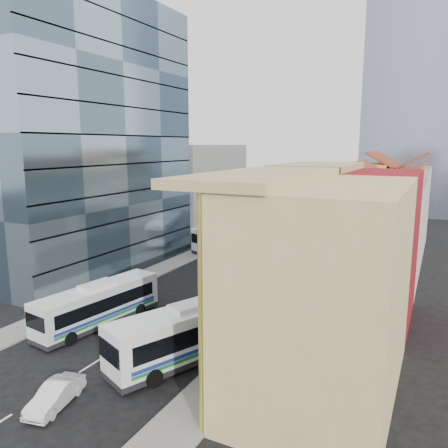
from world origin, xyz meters
The scene contains 14 objects.
ground centered at (0.00, 0.00, 0.00)m, with size 200.00×200.00×0.00m, color black.
sidewalk_right centered at (8.50, 22.00, 0.07)m, with size 3.00×90.00×0.15m, color slate.
sidewalk_left centered at (-8.50, 22.00, 0.07)m, with size 3.00×90.00×0.15m, color slate.
shophouse_tan centered at (14.00, 5.00, 6.00)m, with size 8.00×14.00×12.00m, color #D5B87B.
shophouse_red centered at (14.00, 17.00, 6.00)m, with size 8.00×10.00×12.00m, color maroon.
shophouse_cream_near centered at (14.00, 26.50, 5.00)m, with size 8.00×9.00×10.00m, color beige.
shophouse_cream_mid centered at (14.00, 35.50, 5.00)m, with size 8.00×9.00×10.00m, color beige.
shophouse_cream_far centered at (14.00, 46.00, 5.50)m, with size 8.00×12.00×11.00m, color beige.
office_tower centered at (-17.00, 19.00, 15.00)m, with size 12.00×26.00×30.00m, color #415767.
office_block_far centered at (-16.00, 42.00, 7.00)m, with size 10.00×18.00×14.00m, color gray.
bus_left_near centered at (-4.00, 6.18, 1.74)m, with size 2.54×10.84×3.48m, color silver, non-canonical shape.
bus_left_far centered at (-5.50, 33.75, 1.91)m, with size 2.79×11.90×3.82m, color silver, non-canonical shape.
bus_right centered at (5.50, 4.87, 1.96)m, with size 2.86×12.22×3.92m, color white, non-canonical shape.
sedan_right centered at (1.50, -3.32, 0.65)m, with size 1.37×3.93×1.30m, color silver.
Camera 1 is at (19.34, -18.58, 14.04)m, focal length 35.00 mm.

